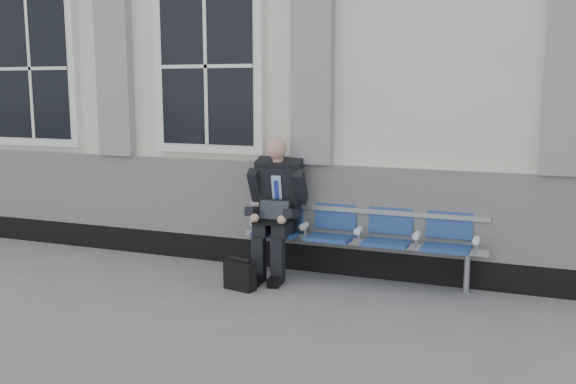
% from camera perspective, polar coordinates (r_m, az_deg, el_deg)
% --- Properties ---
extents(ground, '(70.00, 70.00, 0.00)m').
position_cam_1_polar(ground, '(6.68, -15.41, -8.64)').
color(ground, slate).
rests_on(ground, ground).
extents(station_building, '(14.40, 4.40, 4.49)m').
position_cam_1_polar(station_building, '(9.38, -3.19, 10.53)').
color(station_building, silver).
rests_on(station_building, ground).
extents(bench, '(2.60, 0.47, 0.91)m').
position_cam_1_polar(bench, '(6.77, 6.45, -3.28)').
color(bench, '#9EA0A3').
rests_on(bench, ground).
extents(businessman, '(0.63, 0.84, 1.49)m').
position_cam_1_polar(businessman, '(6.87, -1.01, -0.96)').
color(businessman, black).
rests_on(businessman, ground).
extents(briefcase, '(0.35, 0.20, 0.33)m').
position_cam_1_polar(briefcase, '(6.53, -4.29, -7.34)').
color(briefcase, black).
rests_on(briefcase, ground).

